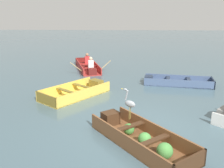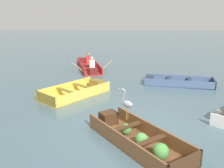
# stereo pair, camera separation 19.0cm
# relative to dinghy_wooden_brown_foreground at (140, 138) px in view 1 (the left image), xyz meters

# --- Properties ---
(ground_plane) EXTENTS (80.00, 80.00, 0.00)m
(ground_plane) POSITION_rel_dinghy_wooden_brown_foreground_xyz_m (-0.04, 0.67, -0.16)
(ground_plane) COLOR #47606B
(dinghy_wooden_brown_foreground) EXTENTS (2.67, 3.03, 0.41)m
(dinghy_wooden_brown_foreground) POSITION_rel_dinghy_wooden_brown_foreground_xyz_m (0.00, 0.00, 0.00)
(dinghy_wooden_brown_foreground) COLOR brown
(dinghy_wooden_brown_foreground) RESTS_ON ground
(skiff_slate_blue_near_moored) EXTENTS (3.16, 1.44, 0.34)m
(skiff_slate_blue_near_moored) POSITION_rel_dinghy_wooden_brown_foreground_xyz_m (1.96, 5.42, -0.04)
(skiff_slate_blue_near_moored) COLOR #475B7F
(skiff_slate_blue_near_moored) RESTS_ON ground
(skiff_yellow_mid_moored) EXTENTS (2.66, 2.92, 0.41)m
(skiff_yellow_mid_moored) POSITION_rel_dinghy_wooden_brown_foreground_xyz_m (-2.23, 3.73, -0.02)
(skiff_yellow_mid_moored) COLOR #E5BC47
(skiff_yellow_mid_moored) RESTS_ON ground
(rowboat_red_with_crew) EXTENTS (2.41, 3.68, 0.92)m
(rowboat_red_with_crew) POSITION_rel_dinghy_wooden_brown_foreground_xyz_m (-2.44, 8.29, 0.03)
(rowboat_red_with_crew) COLOR #AD2D28
(rowboat_red_with_crew) RESTS_ON ground
(heron_on_dinghy) EXTENTS (0.41, 0.33, 0.84)m
(heron_on_dinghy) POSITION_rel_dinghy_wooden_brown_foreground_xyz_m (-0.26, 0.57, 0.72)
(heron_on_dinghy) COLOR olive
(heron_on_dinghy) RESTS_ON dinghy_wooden_brown_foreground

